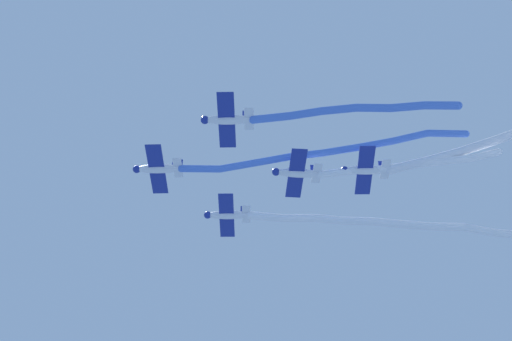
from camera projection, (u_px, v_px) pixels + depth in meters
The scene contains 9 objects.
airplane_lead at pixel (157, 169), 71.40m from camera, with size 6.39×4.81×1.58m.
smoke_trail_lead at pixel (325, 152), 71.96m from camera, with size 3.46×27.51×3.88m.
airplane_left_wing at pixel (227, 120), 66.71m from camera, with size 6.40×4.83×1.58m.
smoke_trail_left_wing at pixel (354, 110), 65.52m from camera, with size 1.49×18.20×1.93m.
airplane_right_wing at pixel (227, 215), 76.27m from camera, with size 6.41×4.83×1.58m.
smoke_trail_right_wing at pixel (386, 224), 76.05m from camera, with size 6.44×27.37×2.50m.
airplane_slot at pixel (297, 173), 71.51m from camera, with size 6.42×4.88×1.58m.
smoke_trail_slot at pixel (409, 165), 71.88m from camera, with size 2.13×17.46×2.25m.
airplane_trail at pixel (365, 170), 72.07m from camera, with size 6.40×4.83×1.58m.
Camera 1 is at (46.81, 17.65, 4.32)m, focal length 53.59 mm.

